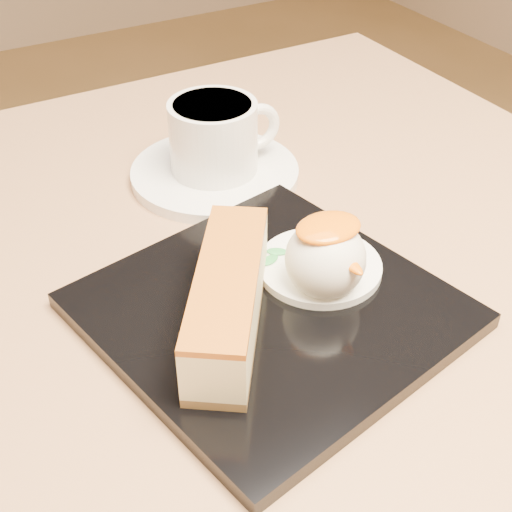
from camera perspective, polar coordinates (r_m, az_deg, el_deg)
table at (r=0.61m, az=-1.66°, el=-15.31°), size 0.80×0.80×0.72m
dessert_plate at (r=0.49m, az=1.15°, el=-4.38°), size 0.26×0.26×0.01m
cheesecake at (r=0.46m, az=-2.27°, el=-3.45°), size 0.11×0.14×0.05m
cream_smear at (r=0.52m, az=5.10°, el=-0.83°), size 0.09×0.09×0.01m
ice_cream_scoop at (r=0.48m, az=5.58°, el=-0.22°), size 0.06×0.06×0.06m
mango_sauce at (r=0.47m, az=5.81°, el=2.27°), size 0.05×0.04×0.01m
mint_sprig at (r=0.52m, az=0.91°, el=-0.01°), size 0.03×0.02×0.00m
saucer at (r=0.64m, az=-3.31°, el=6.64°), size 0.15×0.15×0.01m
coffee_cup at (r=0.63m, az=-3.26°, el=9.62°), size 0.10×0.08×0.06m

